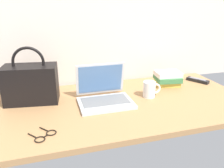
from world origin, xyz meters
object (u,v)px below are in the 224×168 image
Objects in this scene: eyeglasses at (45,136)px; handbag at (31,83)px; remote_control_near at (198,80)px; laptop at (104,94)px; coffee_mug at (150,89)px; book_stack at (168,78)px.

handbag is (-0.07, 0.41, 0.11)m from eyeglasses.
remote_control_near reaches higher than eyeglasses.
laptop is 2.67× the size of coffee_mug.
laptop is at bearing -163.47° from book_stack.
book_stack is (0.21, 0.16, -0.00)m from coffee_mug.
book_stack is (0.50, 0.15, 0.00)m from laptop.
handbag reaches higher than remote_control_near.
handbag reaches higher than coffee_mug.
book_stack is at bearing 179.66° from remote_control_near.
coffee_mug is 0.85× the size of eyeglasses.
book_stack is (-0.25, 0.00, 0.04)m from remote_control_near.
handbag is at bearing 169.54° from coffee_mug.
eyeglasses is (-1.10, -0.44, -0.01)m from remote_control_near.
coffee_mug is at bearing -143.42° from book_stack.
remote_control_near is (0.47, 0.16, -0.04)m from coffee_mug.
coffee_mug is 0.72× the size of remote_control_near.
eyeglasses is at bearing -156.17° from coffee_mug.
remote_control_near is (0.76, 0.15, -0.03)m from laptop.
eyeglasses is 0.95m from book_stack.
coffee_mug is 0.49m from remote_control_near.
laptop is 2.26× the size of eyeglasses.
laptop is 1.65× the size of book_stack.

